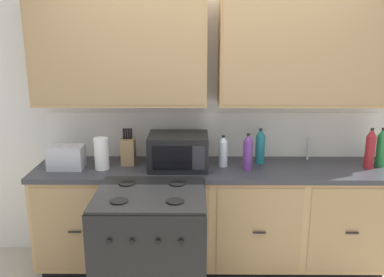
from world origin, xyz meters
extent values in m
cube|color=silver|center=(0.00, 0.62, 1.18)|extent=(4.09, 0.05, 2.36)
cube|color=white|center=(0.00, 0.60, 1.11)|extent=(2.89, 0.01, 0.40)
cube|color=tan|center=(-0.75, 0.43, 1.86)|extent=(1.39, 0.34, 0.89)
cube|color=#A58052|center=(-0.75, 0.26, 1.86)|extent=(1.37, 0.01, 0.84)
cube|color=tan|center=(0.75, 0.43, 1.86)|extent=(1.39, 0.34, 0.89)
cube|color=#A58052|center=(0.75, 0.26, 1.86)|extent=(1.37, 0.01, 0.84)
cube|color=black|center=(0.00, 0.33, 0.05)|extent=(2.83, 0.48, 0.10)
cube|color=tan|center=(0.00, 0.30, 0.49)|extent=(2.89, 0.60, 0.77)
cube|color=#A88354|center=(-1.08, 0.00, 0.49)|extent=(0.66, 0.01, 0.71)
cube|color=black|center=(-1.08, -0.02, 0.48)|extent=(0.10, 0.01, 0.01)
cube|color=#A88354|center=(-0.36, 0.00, 0.49)|extent=(0.66, 0.01, 0.71)
cube|color=black|center=(-0.36, -0.02, 0.48)|extent=(0.10, 0.01, 0.01)
cube|color=#A88354|center=(0.36, 0.00, 0.49)|extent=(0.66, 0.01, 0.71)
cube|color=black|center=(0.36, -0.02, 0.48)|extent=(0.10, 0.01, 0.01)
cube|color=#A88354|center=(1.08, 0.00, 0.49)|extent=(0.66, 0.01, 0.71)
cube|color=black|center=(1.08, -0.02, 0.48)|extent=(0.10, 0.01, 0.01)
cube|color=#333338|center=(0.00, 0.30, 0.89)|extent=(2.92, 0.63, 0.04)
cube|color=#A8AAAF|center=(0.84, 0.33, 0.90)|extent=(0.56, 0.38, 0.02)
cube|color=black|center=(-0.45, -0.33, 0.46)|extent=(0.76, 0.66, 0.92)
cube|color=black|center=(-0.45, -0.33, 0.93)|extent=(0.74, 0.65, 0.02)
cylinder|color=black|center=(-0.63, -0.49, 0.94)|extent=(0.12, 0.12, 0.01)
cylinder|color=black|center=(-0.27, -0.49, 0.94)|extent=(0.12, 0.12, 0.01)
cylinder|color=black|center=(-0.63, -0.17, 0.94)|extent=(0.12, 0.12, 0.01)
cylinder|color=black|center=(-0.27, -0.17, 0.94)|extent=(0.12, 0.12, 0.01)
cylinder|color=black|center=(-0.67, -0.67, 0.75)|extent=(0.03, 0.02, 0.03)
cylinder|color=black|center=(-0.53, -0.67, 0.75)|extent=(0.03, 0.02, 0.03)
cylinder|color=black|center=(-0.37, -0.67, 0.75)|extent=(0.03, 0.02, 0.03)
cylinder|color=black|center=(-0.23, -0.67, 0.75)|extent=(0.03, 0.02, 0.03)
cube|color=black|center=(-0.28, 0.28, 1.05)|extent=(0.48, 0.36, 0.28)
cube|color=black|center=(-0.32, 0.10, 1.05)|extent=(0.31, 0.01, 0.19)
cube|color=#28282D|center=(-0.11, 0.10, 1.05)|extent=(0.10, 0.01, 0.19)
cube|color=#B7B7BC|center=(-1.19, 0.25, 1.01)|extent=(0.28, 0.18, 0.19)
cube|color=black|center=(-1.24, 0.25, 1.10)|extent=(0.02, 0.13, 0.01)
cube|color=black|center=(-1.14, 0.25, 1.10)|extent=(0.02, 0.13, 0.01)
cube|color=#9C794E|center=(-0.70, 0.37, 1.02)|extent=(0.11, 0.14, 0.22)
cylinder|color=black|center=(-0.73, 0.36, 1.18)|extent=(0.02, 0.02, 0.09)
cylinder|color=black|center=(-0.71, 0.36, 1.18)|extent=(0.02, 0.02, 0.09)
cylinder|color=black|center=(-0.69, 0.36, 1.18)|extent=(0.02, 0.02, 0.09)
cylinder|color=black|center=(-0.67, 0.36, 1.18)|extent=(0.02, 0.02, 0.09)
cylinder|color=#B2B5BA|center=(0.84, 0.51, 1.01)|extent=(0.02, 0.02, 0.20)
cylinder|color=white|center=(-0.90, 0.24, 1.04)|extent=(0.12, 0.12, 0.26)
cylinder|color=#1E707A|center=(0.41, 0.41, 1.03)|extent=(0.08, 0.08, 0.24)
cone|color=#1E707A|center=(0.41, 0.41, 1.18)|extent=(0.07, 0.07, 0.06)
cylinder|color=black|center=(0.41, 0.41, 1.20)|extent=(0.03, 0.03, 0.02)
cylinder|color=silver|center=(0.09, 0.32, 1.02)|extent=(0.07, 0.07, 0.21)
cone|color=silver|center=(0.09, 0.32, 1.15)|extent=(0.07, 0.07, 0.05)
cylinder|color=black|center=(0.09, 0.32, 1.17)|extent=(0.03, 0.03, 0.02)
cylinder|color=#663384|center=(0.28, 0.23, 1.03)|extent=(0.08, 0.08, 0.24)
cone|color=#663384|center=(0.28, 0.23, 1.18)|extent=(0.07, 0.07, 0.06)
cylinder|color=black|center=(0.28, 0.23, 1.21)|extent=(0.03, 0.03, 0.02)
cylinder|color=#237A38|center=(1.39, 0.33, 1.04)|extent=(0.08, 0.08, 0.26)
cone|color=#237A38|center=(1.39, 0.33, 1.21)|extent=(0.07, 0.07, 0.06)
cylinder|color=black|center=(1.39, 0.33, 1.23)|extent=(0.03, 0.03, 0.02)
cylinder|color=maroon|center=(1.28, 0.28, 1.05)|extent=(0.08, 0.08, 0.27)
cone|color=maroon|center=(1.28, 0.28, 1.21)|extent=(0.07, 0.07, 0.07)
cylinder|color=black|center=(1.28, 0.28, 1.24)|extent=(0.03, 0.03, 0.02)
camera|label=1|loc=(-0.14, -2.99, 2.02)|focal=39.17mm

